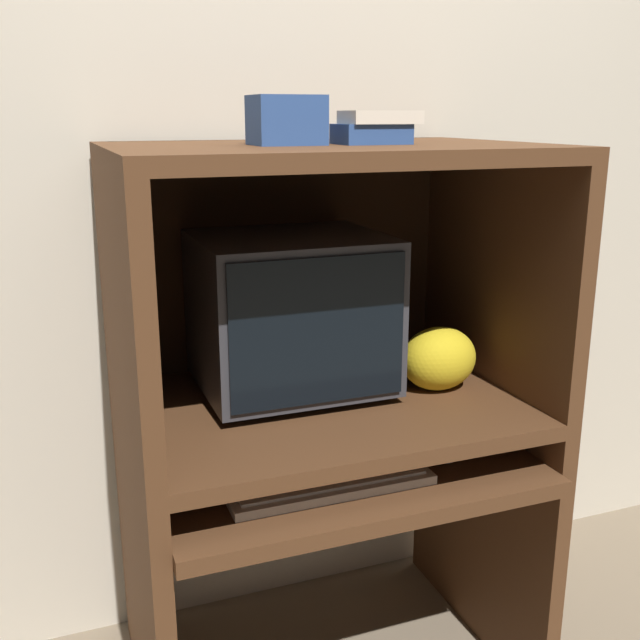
{
  "coord_description": "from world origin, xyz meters",
  "views": [
    {
      "loc": [
        -0.6,
        -1.21,
        1.4
      ],
      "look_at": [
        -0.02,
        0.33,
        0.94
      ],
      "focal_mm": 42.0,
      "sensor_mm": 36.0,
      "label": 1
    }
  ],
  "objects_px": {
    "keyboard": "(327,480)",
    "snack_bag": "(439,359)",
    "mouse": "(446,457)",
    "book_stack": "(375,127)",
    "storage_box": "(286,120)",
    "crt_monitor": "(291,312)"
  },
  "relations": [
    {
      "from": "mouse",
      "to": "snack_bag",
      "type": "xyz_separation_m",
      "value": [
        0.06,
        0.15,
        0.18
      ]
    },
    {
      "from": "crt_monitor",
      "to": "book_stack",
      "type": "distance_m",
      "value": 0.47
    },
    {
      "from": "snack_bag",
      "to": "mouse",
      "type": "bearing_deg",
      "value": -110.99
    },
    {
      "from": "crt_monitor",
      "to": "keyboard",
      "type": "bearing_deg",
      "value": -93.25
    },
    {
      "from": "snack_bag",
      "to": "storage_box",
      "type": "distance_m",
      "value": 0.68
    },
    {
      "from": "crt_monitor",
      "to": "storage_box",
      "type": "xyz_separation_m",
      "value": [
        -0.04,
        -0.11,
        0.44
      ]
    },
    {
      "from": "crt_monitor",
      "to": "book_stack",
      "type": "relative_size",
      "value": 2.59
    },
    {
      "from": "book_stack",
      "to": "crt_monitor",
      "type": "bearing_deg",
      "value": 137.87
    },
    {
      "from": "snack_bag",
      "to": "storage_box",
      "type": "xyz_separation_m",
      "value": [
        -0.38,
        0.01,
        0.56
      ]
    },
    {
      "from": "mouse",
      "to": "book_stack",
      "type": "bearing_deg",
      "value": 133.84
    },
    {
      "from": "mouse",
      "to": "book_stack",
      "type": "xyz_separation_m",
      "value": [
        -0.13,
        0.14,
        0.73
      ]
    },
    {
      "from": "keyboard",
      "to": "storage_box",
      "type": "bearing_deg",
      "value": 99.17
    },
    {
      "from": "crt_monitor",
      "to": "storage_box",
      "type": "bearing_deg",
      "value": -111.6
    },
    {
      "from": "snack_bag",
      "to": "storage_box",
      "type": "bearing_deg",
      "value": 178.9
    },
    {
      "from": "keyboard",
      "to": "snack_bag",
      "type": "xyz_separation_m",
      "value": [
        0.35,
        0.16,
        0.18
      ]
    },
    {
      "from": "book_stack",
      "to": "storage_box",
      "type": "bearing_deg",
      "value": 172.66
    },
    {
      "from": "keyboard",
      "to": "snack_bag",
      "type": "relative_size",
      "value": 2.35
    },
    {
      "from": "keyboard",
      "to": "mouse",
      "type": "bearing_deg",
      "value": 1.35
    },
    {
      "from": "mouse",
      "to": "book_stack",
      "type": "height_order",
      "value": "book_stack"
    },
    {
      "from": "keyboard",
      "to": "mouse",
      "type": "xyz_separation_m",
      "value": [
        0.3,
        0.01,
        0.0
      ]
    },
    {
      "from": "book_stack",
      "to": "storage_box",
      "type": "distance_m",
      "value": 0.19
    },
    {
      "from": "keyboard",
      "to": "book_stack",
      "type": "bearing_deg",
      "value": 41.55
    }
  ]
}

